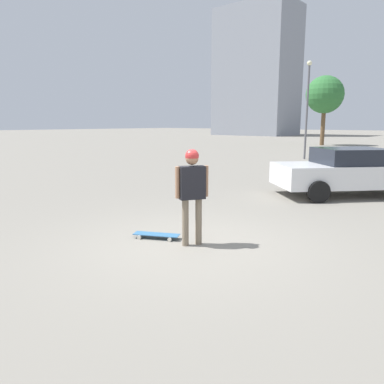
{
  "coord_description": "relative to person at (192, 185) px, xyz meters",
  "views": [
    {
      "loc": [
        4.78,
        4.15,
        2.12
      ],
      "look_at": [
        0.0,
        0.0,
        0.95
      ],
      "focal_mm": 35.0,
      "sensor_mm": 36.0,
      "label": 1
    }
  ],
  "objects": [
    {
      "name": "skateboard",
      "position": [
        0.16,
        -0.74,
        -1.0
      ],
      "size": [
        0.6,
        0.87,
        0.08
      ],
      "rotation": [
        0.0,
        0.0,
        -1.09
      ],
      "color": "#336693",
      "rests_on": "ground_plane"
    },
    {
      "name": "car_parked_near",
      "position": [
        -6.45,
        0.43,
        -0.35
      ],
      "size": [
        4.22,
        4.05,
        1.4
      ],
      "rotation": [
        0.0,
        0.0,
        -0.73
      ],
      "color": "silver",
      "rests_on": "ground_plane"
    },
    {
      "name": "tree_distant",
      "position": [
        -30.79,
        -10.17,
        3.63
      ],
      "size": [
        3.5,
        3.5,
        6.49
      ],
      "color": "brown",
      "rests_on": "ground_plane"
    },
    {
      "name": "ground_plane",
      "position": [
        0.0,
        0.0,
        -1.07
      ],
      "size": [
        220.0,
        220.0,
        0.0
      ],
      "primitive_type": "plane",
      "color": "gray"
    },
    {
      "name": "building_block_distant",
      "position": [
        -52.72,
        -31.16,
        9.51
      ],
      "size": [
        8.38,
        13.08,
        21.16
      ],
      "color": "gray",
      "rests_on": "ground_plane"
    },
    {
      "name": "lamp_post",
      "position": [
        -16.41,
        -5.38,
        2.22
      ],
      "size": [
        0.28,
        0.28,
        5.61
      ],
      "color": "#59595E",
      "rests_on": "ground_plane"
    },
    {
      "name": "person",
      "position": [
        0.0,
        0.0,
        0.0
      ],
      "size": [
        0.52,
        0.4,
        1.69
      ],
      "rotation": [
        0.0,
        0.0,
        2.6
      ],
      "color": "#7A6B56",
      "rests_on": "ground_plane"
    }
  ]
}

